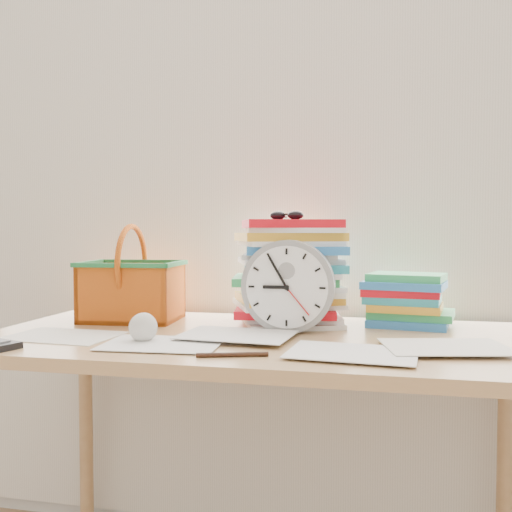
% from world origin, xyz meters
% --- Properties ---
extents(curtain, '(2.40, 0.01, 2.50)m').
position_xyz_m(curtain, '(0.00, 1.98, 1.30)').
color(curtain, white).
rests_on(curtain, room_shell).
extents(desk, '(1.40, 0.70, 0.75)m').
position_xyz_m(desk, '(0.00, 1.60, 0.68)').
color(desk, '#AD8251').
rests_on(desk, ground).
extents(paper_stack, '(0.37, 0.34, 0.29)m').
position_xyz_m(paper_stack, '(0.05, 1.79, 0.90)').
color(paper_stack, white).
rests_on(paper_stack, desk).
extents(clock, '(0.24, 0.05, 0.24)m').
position_xyz_m(clock, '(0.07, 1.65, 0.87)').
color(clock, gray).
rests_on(clock, desk).
extents(sunglasses, '(0.14, 0.13, 0.03)m').
position_xyz_m(sunglasses, '(0.04, 1.80, 1.06)').
color(sunglasses, black).
rests_on(sunglasses, paper_stack).
extents(book_stack, '(0.28, 0.24, 0.15)m').
position_xyz_m(book_stack, '(0.37, 1.84, 0.82)').
color(book_stack, white).
rests_on(book_stack, desk).
extents(basket, '(0.29, 0.23, 0.28)m').
position_xyz_m(basket, '(-0.41, 1.75, 0.89)').
color(basket, orange).
rests_on(basket, desk).
extents(crumpled_ball, '(0.07, 0.07, 0.07)m').
position_xyz_m(crumpled_ball, '(-0.25, 1.46, 0.78)').
color(crumpled_ball, silver).
rests_on(crumpled_ball, desk).
extents(pen, '(0.15, 0.05, 0.01)m').
position_xyz_m(pen, '(-0.00, 1.34, 0.76)').
color(pen, black).
rests_on(pen, desk).
extents(scattered_papers, '(1.26, 0.42, 0.02)m').
position_xyz_m(scattered_papers, '(0.00, 1.60, 0.76)').
color(scattered_papers, white).
rests_on(scattered_papers, desk).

